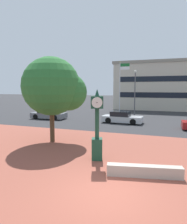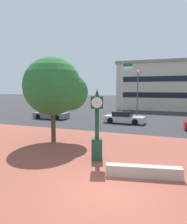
# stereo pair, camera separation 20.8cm
# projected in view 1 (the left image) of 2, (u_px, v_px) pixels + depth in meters

# --- Properties ---
(ground_plane) EXTENTS (200.00, 200.00, 0.00)m
(ground_plane) POSITION_uv_depth(u_px,v_px,m) (107.00, 193.00, 7.49)
(ground_plane) COLOR #2D2D30
(plaza_brick_paving) EXTENTS (44.00, 13.93, 0.01)m
(plaza_brick_paving) POSITION_uv_depth(u_px,v_px,m) (123.00, 164.00, 10.26)
(plaza_brick_paving) COLOR brown
(plaza_brick_paving) RESTS_ON ground
(planter_wall) EXTENTS (3.21, 1.04, 0.50)m
(planter_wall) POSITION_uv_depth(u_px,v_px,m) (144.00, 171.00, 8.81)
(planter_wall) COLOR #ADA393
(planter_wall) RESTS_ON ground
(street_clock) EXTENTS (0.80, 0.83, 3.77)m
(street_clock) POSITION_uv_depth(u_px,v_px,m) (97.00, 128.00, 10.78)
(street_clock) COLOR #19422D
(street_clock) RESTS_ON ground
(plaza_tree) EXTENTS (4.37, 4.06, 5.97)m
(plaza_tree) POSITION_uv_depth(u_px,v_px,m) (55.00, 88.00, 14.26)
(plaza_tree) COLOR #4C3823
(plaza_tree) RESTS_ON ground
(car_street_near) EXTENTS (4.42, 2.06, 1.28)m
(car_street_near) POSITION_uv_depth(u_px,v_px,m) (122.00, 118.00, 22.53)
(car_street_near) COLOR #B7BABF
(car_street_near) RESTS_ON ground
(car_street_far) EXTENTS (4.31, 2.05, 1.28)m
(car_street_far) POSITION_uv_depth(u_px,v_px,m) (48.00, 114.00, 25.59)
(car_street_far) COLOR slate
(car_street_far) RESTS_ON ground
(flagpole_primary) EXTENTS (1.50, 0.14, 7.77)m
(flagpole_primary) POSITION_uv_depth(u_px,v_px,m) (121.00, 83.00, 31.03)
(flagpole_primary) COLOR silver
(flagpole_primary) RESTS_ON ground
(civic_building) EXTENTS (23.77, 12.51, 8.52)m
(civic_building) POSITION_uv_depth(u_px,v_px,m) (182.00, 86.00, 38.23)
(civic_building) COLOR beige
(civic_building) RESTS_ON ground
(street_lamp_post) EXTENTS (0.36, 0.36, 6.22)m
(street_lamp_post) POSITION_uv_depth(u_px,v_px,m) (135.00, 88.00, 27.63)
(street_lamp_post) COLOR #4C4C51
(street_lamp_post) RESTS_ON ground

